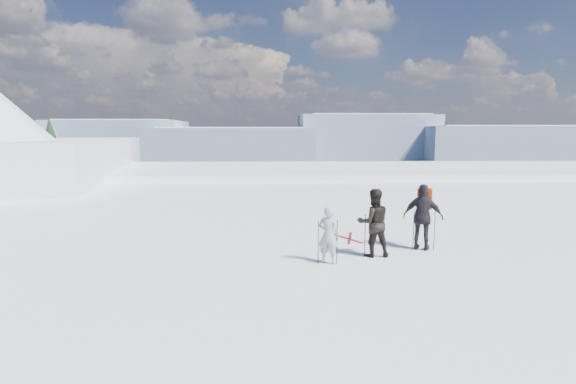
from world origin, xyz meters
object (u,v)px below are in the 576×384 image
(skier_grey, at_px, (328,235))
(skier_dark, at_px, (373,223))
(skier_pack, at_px, (423,217))
(skis_loose, at_px, (348,238))

(skier_grey, height_order, skier_dark, skier_dark)
(skier_grey, height_order, skier_pack, skier_pack)
(skier_pack, bearing_deg, skier_grey, 49.59)
(skier_grey, xyz_separation_m, skis_loose, (1.05, 2.87, -0.77))
(skier_grey, xyz_separation_m, skier_pack, (3.05, 1.30, 0.22))
(skier_grey, distance_m, skis_loose, 3.15)
(skier_grey, distance_m, skier_pack, 3.32)
(skier_pack, bearing_deg, skier_dark, 47.56)
(skier_grey, bearing_deg, skier_dark, -131.30)
(skier_pack, xyz_separation_m, skis_loose, (-2.00, 1.57, -0.99))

